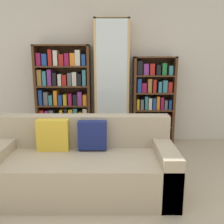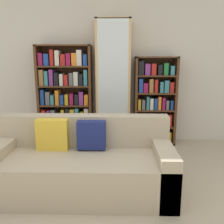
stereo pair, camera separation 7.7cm
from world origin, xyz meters
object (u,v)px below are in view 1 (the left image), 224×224
object	(u,v)px
bookshelf_left	(64,97)
display_cabinet	(112,84)
wine_bottle	(156,148)
couch	(83,166)
bookshelf_right	(153,102)

from	to	relation	value
bookshelf_left	display_cabinet	distance (m)	0.85
bookshelf_left	wine_bottle	size ratio (longest dim) A/B	4.46
bookshelf_left	display_cabinet	size ratio (longest dim) A/B	0.81
wine_bottle	display_cabinet	bearing A→B (deg)	132.96
couch	bookshelf_right	world-z (taller)	bookshelf_right
bookshelf_left	wine_bottle	bearing A→B (deg)	-26.02
bookshelf_left	bookshelf_right	distance (m)	1.54
display_cabinet	bookshelf_right	distance (m)	0.78
bookshelf_left	bookshelf_right	xyz separation A→B (m)	(1.53, 0.00, -0.10)
couch	bookshelf_right	distance (m)	2.00
bookshelf_right	wine_bottle	bearing A→B (deg)	-94.08
bookshelf_right	wine_bottle	xyz separation A→B (m)	(-0.05, -0.72, -0.57)
display_cabinet	bookshelf_right	xyz separation A→B (m)	(0.71, 0.02, -0.31)
display_cabinet	wine_bottle	world-z (taller)	display_cabinet
wine_bottle	couch	bearing A→B (deg)	-136.63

